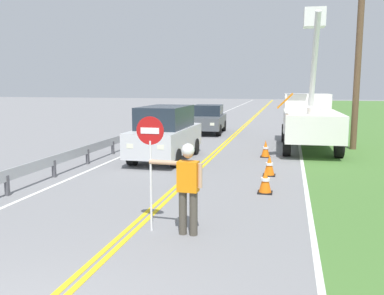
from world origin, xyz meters
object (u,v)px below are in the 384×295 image
Objects in this scene: stop_sign_paddle at (150,148)px; oncoming_suv_nearest at (165,133)px; oncoming_sedan_second at (208,119)px; traffic_cone_mid at (269,165)px; flagger_worker at (188,183)px; utility_bucket_truck at (309,117)px; utility_pole_near at (358,60)px; traffic_cone_tail at (266,149)px; traffic_cone_lead at (265,181)px.

stop_sign_paddle reaches higher than oncoming_suv_nearest.
traffic_cone_mid is (4.21, -11.16, -0.50)m from oncoming_sedan_second.
oncoming_sedan_second is (-0.08, 9.13, -0.23)m from oncoming_suv_nearest.
flagger_worker is 0.27× the size of utility_bucket_truck.
utility_bucket_truck is 0.90× the size of utility_pole_near.
flagger_worker is 1.02m from stop_sign_paddle.
utility_pole_near is 10.91× the size of traffic_cone_tail.
oncoming_suv_nearest is 6.62× the size of traffic_cone_mid.
utility_bucket_truck is 9.82× the size of traffic_cone_tail.
traffic_cone_lead is (-3.47, -8.76, -3.66)m from utility_pole_near.
utility_bucket_truck reaches higher than oncoming_sedan_second.
traffic_cone_mid is at bearing -84.76° from traffic_cone_tail.
traffic_cone_mid is (2.08, 5.78, -1.37)m from stop_sign_paddle.
flagger_worker is at bearing -80.31° from oncoming_sedan_second.
stop_sign_paddle is 9.50m from traffic_cone_tail.
utility_bucket_truck is at bearing -179.27° from utility_pole_near.
oncoming_suv_nearest is (-2.05, 7.81, -0.65)m from stop_sign_paddle.
oncoming_sedan_second is 5.97× the size of traffic_cone_mid.
traffic_cone_lead is 2.25m from traffic_cone_mid.
oncoming_sedan_second is (-5.68, 4.68, -0.61)m from utility_bucket_truck.
flagger_worker is 3.86m from traffic_cone_lead.
utility_bucket_truck is 9.82× the size of traffic_cone_lead.
traffic_cone_tail is (-0.32, 5.72, 0.00)m from traffic_cone_lead.
traffic_cone_mid is 1.00× the size of traffic_cone_tail.
stop_sign_paddle is 4.31m from traffic_cone_lead.
traffic_cone_tail is at bearing 95.24° from traffic_cone_mid.
flagger_worker is 8.34m from oncoming_suv_nearest.
utility_pole_near is (4.78, 12.32, 2.95)m from flagger_worker.
utility_bucket_truck is 3.68m from traffic_cone_tail.
utility_pole_near is at bearing 68.81° from flagger_worker.
stop_sign_paddle is 0.50× the size of oncoming_suv_nearest.
oncoming_suv_nearest is at bearing -141.57° from utility_bucket_truck.
stop_sign_paddle reaches higher than oncoming_sedan_second.
oncoming_sedan_second is at bearing 148.76° from utility_pole_near.
utility_pole_near reaches higher than oncoming_suv_nearest.
flagger_worker is 0.39× the size of oncoming_suv_nearest.
oncoming_sedan_second is at bearing 107.42° from traffic_cone_lead.
traffic_cone_tail is (3.81, 1.43, -0.72)m from oncoming_suv_nearest.
traffic_cone_lead is at bearing -46.11° from oncoming_suv_nearest.
stop_sign_paddle reaches higher than flagger_worker.
oncoming_suv_nearest is at bearing 133.89° from traffic_cone_lead.
utility_pole_near reaches higher than stop_sign_paddle.
traffic_cone_mid is at bearing -69.33° from oncoming_sedan_second.
oncoming_sedan_second is at bearing 90.52° from oncoming_suv_nearest.
oncoming_sedan_second is 14.07m from traffic_cone_lead.
utility_bucket_truck is (3.55, 12.25, -0.27)m from stop_sign_paddle.
utility_bucket_truck is 3.24m from utility_pole_near.
utility_bucket_truck reaches higher than traffic_cone_lead.
utility_pole_near is at bearing -31.24° from oncoming_sedan_second.
traffic_cone_lead is 1.00× the size of traffic_cone_tail.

